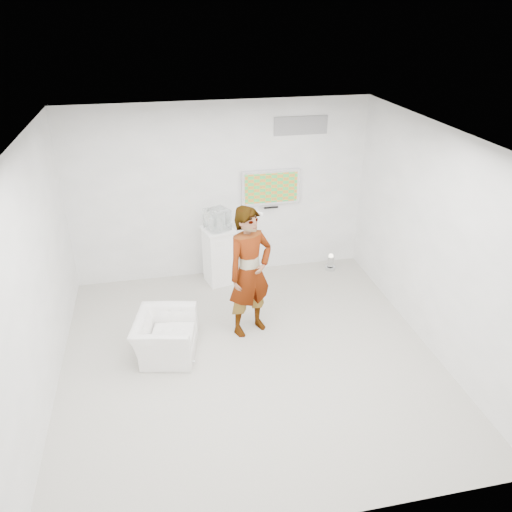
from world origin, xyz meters
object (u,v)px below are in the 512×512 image
(person, at_px, (250,272))
(pedestal, at_px, (219,256))
(floor_uplight, at_px, (331,262))
(armchair, at_px, (165,336))
(tv, at_px, (271,187))

(person, bearing_deg, pedestal, 74.77)
(floor_uplight, bearing_deg, pedestal, -179.60)
(armchair, xyz_separation_m, pedestal, (1.00, 1.85, 0.20))
(floor_uplight, bearing_deg, armchair, -148.39)
(person, relative_size, armchair, 2.17)
(person, height_order, floor_uplight, person)
(tv, bearing_deg, person, -111.64)
(person, height_order, armchair, person)
(pedestal, relative_size, floor_uplight, 3.35)
(tv, height_order, person, person)
(pedestal, bearing_deg, floor_uplight, 0.40)
(person, bearing_deg, tv, 44.09)
(person, relative_size, floor_uplight, 6.55)
(person, bearing_deg, armchair, 170.52)
(armchair, bearing_deg, pedestal, -15.87)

